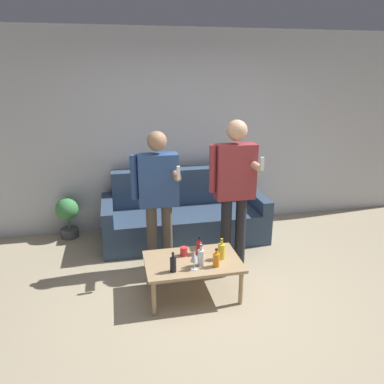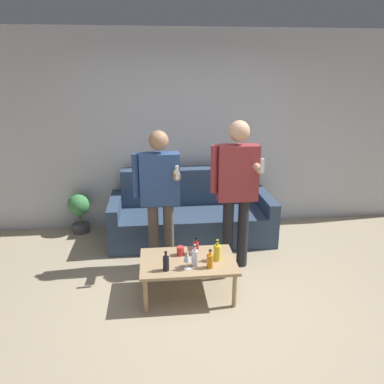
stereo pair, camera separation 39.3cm
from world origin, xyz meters
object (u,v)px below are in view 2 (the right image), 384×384
object	(u,v)px
coffee_table	(188,264)
person_standing_right	(237,184)
couch	(191,215)
bottle_orange	(210,260)
person_standing_left	(160,190)

from	to	relation	value
coffee_table	person_standing_right	world-z (taller)	person_standing_right
couch	bottle_orange	distance (m)	1.55
person_standing_left	couch	bearing A→B (deg)	60.77
coffee_table	bottle_orange	world-z (taller)	bottle_orange
person_standing_left	person_standing_right	xyz separation A→B (m)	(0.84, -0.10, 0.07)
person_standing_right	couch	bearing A→B (deg)	115.79
bottle_orange	couch	bearing A→B (deg)	90.86
couch	person_standing_right	world-z (taller)	person_standing_right
person_standing_right	bottle_orange	bearing A→B (deg)	-119.59
couch	person_standing_right	distance (m)	1.16
couch	coffee_table	xyz separation A→B (m)	(-0.17, -1.38, 0.03)
couch	person_standing_left	bearing A→B (deg)	-119.23
coffee_table	person_standing_right	xyz separation A→B (m)	(0.59, 0.53, 0.65)
couch	coffee_table	distance (m)	1.39
couch	person_standing_left	distance (m)	1.06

